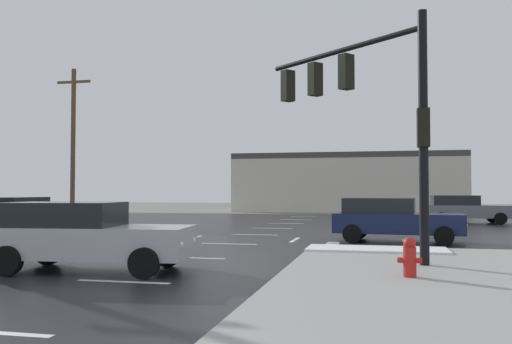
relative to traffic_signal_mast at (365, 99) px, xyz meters
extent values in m
plane|color=slate|center=(-4.73, 5.81, -4.27)|extent=(120.00, 120.00, 0.00)
cube|color=#232326|center=(-4.73, 5.81, -4.26)|extent=(44.00, 44.00, 0.02)
cube|color=white|center=(0.27, 1.81, -4.10)|extent=(4.00, 1.60, 0.06)
cube|color=silver|center=(-4.73, -4.19, -4.25)|extent=(2.00, 0.15, 0.01)
cube|color=silver|center=(-4.73, -0.19, -4.25)|extent=(2.00, 0.15, 0.01)
cube|color=silver|center=(-4.73, 3.81, -4.25)|extent=(2.00, 0.15, 0.01)
cube|color=silver|center=(-4.73, 7.81, -4.25)|extent=(2.00, 0.15, 0.01)
cube|color=silver|center=(-4.73, 11.81, -4.25)|extent=(2.00, 0.15, 0.01)
cube|color=silver|center=(-4.73, 15.81, -4.25)|extent=(2.00, 0.15, 0.01)
cube|color=silver|center=(-4.73, 19.81, -4.25)|extent=(2.00, 0.15, 0.01)
cube|color=silver|center=(-4.73, 23.81, -4.25)|extent=(2.00, 0.15, 0.01)
cube|color=silver|center=(-14.73, 5.81, -4.25)|extent=(0.15, 2.00, 0.01)
cube|color=silver|center=(-10.73, 5.81, -4.25)|extent=(0.15, 2.00, 0.01)
cube|color=silver|center=(-6.73, 5.81, -4.25)|extent=(0.15, 2.00, 0.01)
cube|color=silver|center=(-2.73, 5.81, -4.25)|extent=(0.15, 2.00, 0.01)
cube|color=silver|center=(1.27, 5.81, -4.25)|extent=(0.15, 2.00, 0.01)
cube|color=silver|center=(-1.23, 1.81, -4.25)|extent=(0.45, 7.00, 0.01)
cylinder|color=black|center=(1.37, -1.18, -1.15)|extent=(0.22, 0.22, 5.98)
cylinder|color=black|center=(-0.70, 0.60, 1.44)|extent=(4.23, 3.67, 0.14)
cube|color=black|center=(-0.49, 0.42, 0.82)|extent=(0.45, 0.46, 0.95)
sphere|color=red|center=(-0.61, 0.53, 1.10)|extent=(0.20, 0.20, 0.20)
cube|color=black|center=(-1.42, 1.23, 0.82)|extent=(0.45, 0.46, 0.95)
sphere|color=red|center=(-1.54, 1.33, 1.10)|extent=(0.20, 0.20, 0.20)
cube|color=black|center=(-2.35, 2.03, 0.82)|extent=(0.45, 0.46, 0.95)
sphere|color=red|center=(-2.48, 2.13, 1.10)|extent=(0.20, 0.20, 0.20)
cube|color=black|center=(1.37, -1.18, -0.93)|extent=(0.28, 0.36, 0.90)
cylinder|color=red|center=(0.93, -3.05, -3.83)|extent=(0.26, 0.26, 0.60)
sphere|color=red|center=(0.93, -3.05, -3.46)|extent=(0.25, 0.25, 0.25)
cylinder|color=red|center=(0.75, -3.05, -3.80)|extent=(0.12, 0.11, 0.11)
cylinder|color=red|center=(1.11, -3.05, -3.80)|extent=(0.12, 0.11, 0.11)
cube|color=beige|center=(-2.29, 35.74, -1.94)|extent=(19.96, 8.00, 4.66)
cube|color=#3F3D3A|center=(-2.29, 35.74, 0.63)|extent=(19.96, 8.00, 0.50)
cube|color=#141E47|center=(1.04, 5.77, -3.57)|extent=(4.66, 2.24, 0.70)
cube|color=black|center=(0.37, 5.83, -2.95)|extent=(2.63, 1.89, 0.55)
cylinder|color=black|center=(2.66, 6.51, -3.92)|extent=(0.68, 0.28, 0.66)
cylinder|color=black|center=(2.48, 4.72, -3.92)|extent=(0.68, 0.28, 0.66)
cylinder|color=black|center=(-0.39, 6.81, -3.92)|extent=(0.68, 0.28, 0.66)
cylinder|color=black|center=(-0.57, 5.02, -3.92)|extent=(0.68, 0.28, 0.66)
sphere|color=white|center=(3.29, 6.12, -3.57)|extent=(0.18, 0.18, 0.18)
sphere|color=white|center=(3.18, 4.98, -3.57)|extent=(0.18, 0.18, 0.18)
cube|color=slate|center=(5.27, 18.09, -3.57)|extent=(4.56, 1.95, 0.70)
cube|color=black|center=(4.60, 18.06, -2.95)|extent=(2.53, 1.74, 0.55)
cylinder|color=black|center=(6.77, 19.04, -3.92)|extent=(0.67, 0.24, 0.66)
cylinder|color=black|center=(6.83, 17.24, -3.92)|extent=(0.67, 0.24, 0.66)
cylinder|color=black|center=(3.71, 18.94, -3.92)|extent=(0.67, 0.24, 0.66)
cylinder|color=black|center=(3.77, 17.14, -3.92)|extent=(0.67, 0.24, 0.66)
sphere|color=white|center=(7.45, 18.74, -3.57)|extent=(0.18, 0.18, 0.18)
sphere|color=white|center=(7.49, 17.58, -3.57)|extent=(0.18, 0.18, 0.18)
cube|color=#B7BABF|center=(-6.09, -3.02, -3.57)|extent=(4.66, 2.25, 0.70)
cube|color=black|center=(-6.76, -3.09, -2.95)|extent=(2.63, 1.90, 0.55)
cylinder|color=black|center=(-4.66, -1.96, -3.92)|extent=(0.68, 0.29, 0.66)
cylinder|color=black|center=(-4.47, -3.75, -3.92)|extent=(0.68, 0.29, 0.66)
cylinder|color=black|center=(-7.70, -2.28, -3.92)|extent=(0.68, 0.29, 0.66)
cylinder|color=black|center=(-7.52, -4.07, -3.92)|extent=(0.68, 0.29, 0.66)
sphere|color=white|center=(-3.96, -2.22, -3.57)|extent=(0.18, 0.18, 0.18)
sphere|color=white|center=(-3.84, -3.36, -3.57)|extent=(0.18, 0.18, 0.18)
cube|color=black|center=(-14.26, 5.91, -3.57)|extent=(1.98, 4.57, 0.70)
cube|color=black|center=(-14.23, 5.24, -2.95)|extent=(1.76, 2.54, 0.55)
cylinder|color=black|center=(-15.22, 7.40, -3.92)|extent=(0.25, 0.67, 0.66)
cylinder|color=black|center=(-13.43, 7.48, -3.92)|extent=(0.25, 0.67, 0.66)
cylinder|color=black|center=(-13.30, 4.42, -3.92)|extent=(0.25, 0.67, 0.66)
sphere|color=white|center=(-14.93, 8.09, -3.57)|extent=(0.18, 0.18, 0.18)
sphere|color=white|center=(-13.78, 8.13, -3.57)|extent=(0.18, 0.18, 0.18)
cylinder|color=brown|center=(-17.93, 15.59, 0.42)|extent=(0.28, 0.28, 9.38)
cube|color=brown|center=(-17.93, 15.59, 4.30)|extent=(2.20, 0.14, 0.14)
camera|label=1|loc=(0.30, -14.37, -2.41)|focal=38.04mm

